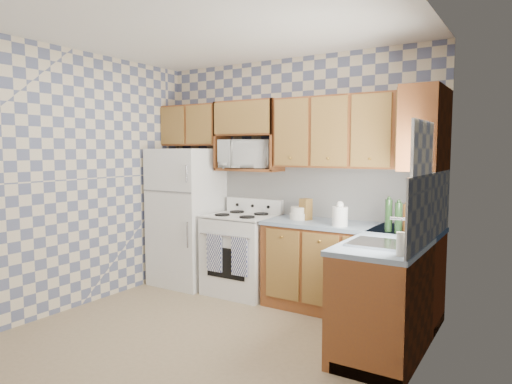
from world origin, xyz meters
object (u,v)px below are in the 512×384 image
at_px(microwave, 247,154).
at_px(electric_kettle, 340,216).
at_px(refrigerator, 187,217).
at_px(stove_body, 242,255).

relative_size(microwave, electric_kettle, 3.15).
relative_size(refrigerator, electric_kettle, 8.75).
bearing_deg(microwave, refrigerator, 175.43).
bearing_deg(refrigerator, electric_kettle, -3.59).
xyz_separation_m(refrigerator, microwave, (0.76, 0.21, 0.78)).
bearing_deg(stove_body, refrigerator, -178.22).
height_order(refrigerator, electric_kettle, refrigerator).
xyz_separation_m(refrigerator, electric_kettle, (2.06, -0.13, 0.18)).
distance_m(refrigerator, stove_body, 0.89).
bearing_deg(refrigerator, stove_body, 1.78).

